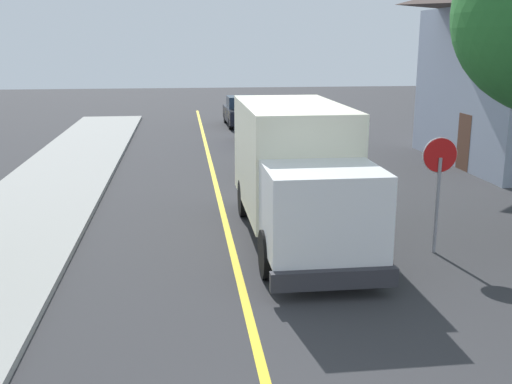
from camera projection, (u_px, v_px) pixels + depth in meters
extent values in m
cube|color=gold|center=(227.00, 230.00, 15.39)|extent=(0.16, 56.00, 0.01)
cube|color=#F2EDCC|center=(291.00, 155.00, 15.15)|extent=(2.41, 5.00, 2.60)
cube|color=white|center=(322.00, 210.00, 11.88)|extent=(2.28, 2.00, 1.70)
cube|color=#1E2D3D|center=(334.00, 203.00, 10.93)|extent=(2.04, 0.08, 0.75)
cube|color=#2D2D33|center=(334.00, 279.00, 11.09)|extent=(2.40, 0.20, 0.36)
cylinder|color=black|center=(369.00, 250.00, 12.43)|extent=(0.30, 1.00, 1.00)
cylinder|color=black|center=(268.00, 254.00, 12.18)|extent=(0.30, 1.00, 1.00)
cylinder|color=black|center=(319.00, 196.00, 16.81)|extent=(0.30, 1.00, 1.00)
cylinder|color=black|center=(245.00, 198.00, 16.56)|extent=(0.30, 1.00, 1.00)
cube|color=#4C564C|center=(286.00, 158.00, 21.43)|extent=(1.97, 4.47, 0.76)
cube|color=#1E2D3D|center=(286.00, 138.00, 21.41)|extent=(1.65, 1.86, 0.64)
cylinder|color=black|center=(318.00, 175.00, 20.29)|extent=(0.24, 0.65, 0.64)
cylinder|color=black|center=(272.00, 177.00, 20.04)|extent=(0.24, 0.65, 0.64)
cylinder|color=black|center=(299.00, 159.00, 22.98)|extent=(0.24, 0.65, 0.64)
cylinder|color=black|center=(258.00, 161.00, 22.74)|extent=(0.24, 0.65, 0.64)
cube|color=#2D4793|center=(258.00, 131.00, 28.14)|extent=(1.81, 4.40, 0.76)
cube|color=#1E2D3D|center=(257.00, 115.00, 28.12)|extent=(1.59, 1.80, 0.64)
cylinder|color=black|center=(279.00, 142.00, 26.96)|extent=(0.22, 0.64, 0.64)
cylinder|color=black|center=(244.00, 143.00, 26.78)|extent=(0.22, 0.64, 0.64)
cylinder|color=black|center=(270.00, 133.00, 29.67)|extent=(0.22, 0.64, 0.64)
cylinder|color=black|center=(238.00, 134.00, 29.49)|extent=(0.22, 0.64, 0.64)
cube|color=black|center=(242.00, 114.00, 34.52)|extent=(1.89, 4.44, 0.76)
cube|color=#1E2D3D|center=(241.00, 102.00, 34.49)|extent=(1.62, 1.83, 0.64)
cylinder|color=black|center=(259.00, 123.00, 33.36)|extent=(0.23, 0.64, 0.64)
cylinder|color=black|center=(231.00, 124.00, 33.14)|extent=(0.23, 0.64, 0.64)
cylinder|color=black|center=(252.00, 117.00, 36.06)|extent=(0.23, 0.64, 0.64)
cylinder|color=black|center=(226.00, 117.00, 35.84)|extent=(0.23, 0.64, 0.64)
cylinder|color=gray|center=(437.00, 206.00, 13.49)|extent=(0.08, 0.08, 2.20)
cylinder|color=red|center=(440.00, 155.00, 13.24)|extent=(0.76, 0.03, 0.76)
cylinder|color=white|center=(440.00, 155.00, 13.26)|extent=(0.80, 0.02, 0.80)
cube|color=brown|center=(465.00, 142.00, 22.43)|extent=(0.10, 1.00, 2.10)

